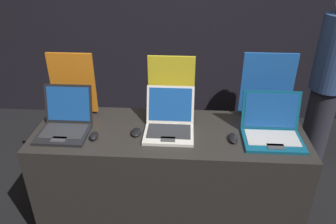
% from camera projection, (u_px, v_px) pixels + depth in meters
% --- Properties ---
extents(wall_back, '(8.00, 0.05, 2.80)m').
position_uv_depth(wall_back, '(179.00, 2.00, 3.59)').
color(wall_back, black).
rests_on(wall_back, ground_plane).
extents(display_counter, '(1.87, 0.64, 0.86)m').
position_uv_depth(display_counter, '(169.00, 179.00, 2.47)').
color(display_counter, '#282623').
rests_on(display_counter, ground_plane).
extents(laptop_front, '(0.33, 0.35, 0.29)m').
position_uv_depth(laptop_front, '(65.00, 122.00, 2.24)').
color(laptop_front, black).
rests_on(laptop_front, display_counter).
extents(mouse_front, '(0.06, 0.09, 0.04)m').
position_uv_depth(mouse_front, '(94.00, 136.00, 2.18)').
color(mouse_front, black).
rests_on(mouse_front, display_counter).
extents(promo_stand_front, '(0.33, 0.07, 0.48)m').
position_uv_depth(promo_stand_front, '(73.00, 86.00, 2.38)').
color(promo_stand_front, black).
rests_on(promo_stand_front, display_counter).
extents(laptop_middle, '(0.33, 0.37, 0.27)m').
position_uv_depth(laptop_middle, '(170.00, 122.00, 2.25)').
color(laptop_middle, silver).
rests_on(laptop_middle, display_counter).
extents(mouse_middle, '(0.07, 0.11, 0.03)m').
position_uv_depth(mouse_middle, '(136.00, 132.00, 2.22)').
color(mouse_middle, black).
rests_on(mouse_middle, display_counter).
extents(promo_stand_middle, '(0.33, 0.07, 0.46)m').
position_uv_depth(promo_stand_middle, '(172.00, 88.00, 2.37)').
color(promo_stand_middle, black).
rests_on(promo_stand_middle, display_counter).
extents(laptop_back, '(0.38, 0.33, 0.28)m').
position_uv_depth(laptop_back, '(272.00, 129.00, 2.17)').
color(laptop_back, '#0F5170').
rests_on(laptop_back, display_counter).
extents(mouse_back, '(0.06, 0.12, 0.03)m').
position_uv_depth(mouse_back, '(233.00, 138.00, 2.16)').
color(mouse_back, black).
rests_on(mouse_back, display_counter).
extents(promo_stand_back, '(0.37, 0.07, 0.49)m').
position_uv_depth(promo_stand_back, '(267.00, 87.00, 2.34)').
color(promo_stand_back, black).
rests_on(promo_stand_back, display_counter).
extents(person_bystander, '(0.32, 0.32, 1.68)m').
position_uv_depth(person_bystander, '(328.00, 82.00, 2.98)').
color(person_bystander, '#282833').
rests_on(person_bystander, ground_plane).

